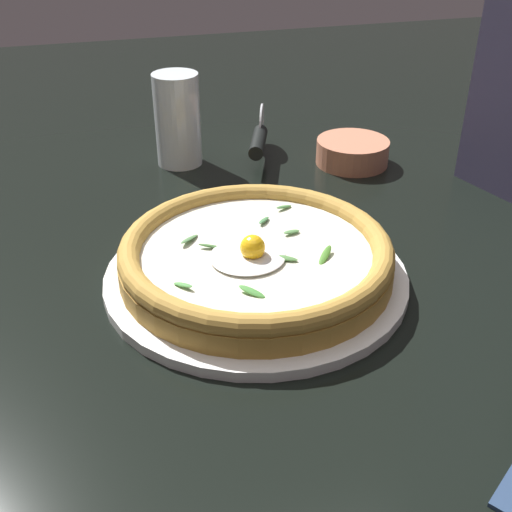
# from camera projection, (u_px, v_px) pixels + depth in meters

# --- Properties ---
(ground_plane) EXTENTS (2.40, 2.40, 0.03)m
(ground_plane) POSITION_uv_depth(u_px,v_px,m) (218.00, 278.00, 0.74)
(ground_plane) COLOR black
(ground_plane) RESTS_ON ground
(pizza_plate) EXTENTS (0.33, 0.33, 0.01)m
(pizza_plate) POSITION_uv_depth(u_px,v_px,m) (256.00, 276.00, 0.71)
(pizza_plate) COLOR white
(pizza_plate) RESTS_ON ground
(pizza) EXTENTS (0.30, 0.30, 0.05)m
(pizza) POSITION_uv_depth(u_px,v_px,m) (256.00, 255.00, 0.69)
(pizza) COLOR #B08234
(pizza) RESTS_ON pizza_plate
(side_bowl) EXTENTS (0.11, 0.11, 0.04)m
(side_bowl) POSITION_uv_depth(u_px,v_px,m) (352.00, 152.00, 0.99)
(side_bowl) COLOR #BC7355
(side_bowl) RESTS_ON ground
(pizza_cutter) EXTENTS (0.07, 0.15, 0.07)m
(pizza_cutter) POSITION_uv_depth(u_px,v_px,m) (259.00, 138.00, 0.99)
(pizza_cutter) COLOR silver
(pizza_cutter) RESTS_ON ground
(drinking_glass) EXTENTS (0.07, 0.07, 0.14)m
(drinking_glass) POSITION_uv_depth(u_px,v_px,m) (178.00, 126.00, 0.97)
(drinking_glass) COLOR silver
(drinking_glass) RESTS_ON ground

